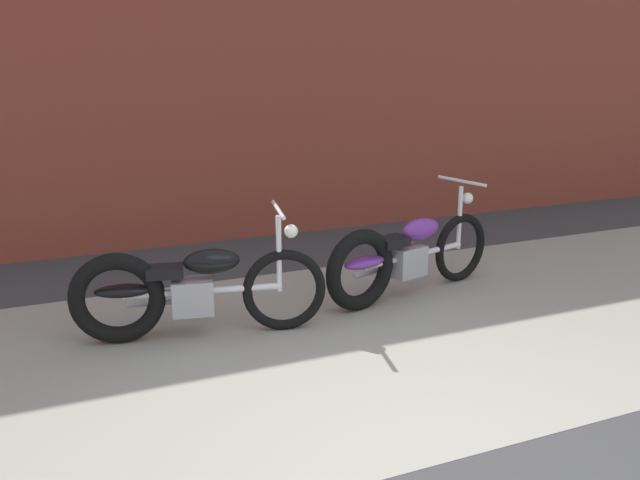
% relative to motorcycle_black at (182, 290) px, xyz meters
% --- Properties ---
extents(ground_plane, '(80.00, 80.00, 0.00)m').
position_rel_motorcycle_black_xyz_m(ground_plane, '(0.92, -2.27, -0.40)').
color(ground_plane, '#38383A').
extents(sidewalk_slab, '(36.00, 3.50, 0.01)m').
position_rel_motorcycle_black_xyz_m(sidewalk_slab, '(0.92, -0.52, -0.40)').
color(sidewalk_slab, gray).
rests_on(sidewalk_slab, ground).
extents(brick_building_wall, '(36.00, 0.50, 4.63)m').
position_rel_motorcycle_black_xyz_m(brick_building_wall, '(0.92, 2.93, 1.92)').
color(brick_building_wall, brown).
rests_on(brick_building_wall, ground).
extents(motorcycle_black, '(1.99, 0.70, 1.03)m').
position_rel_motorcycle_black_xyz_m(motorcycle_black, '(0.00, 0.00, 0.00)').
color(motorcycle_black, black).
rests_on(motorcycle_black, ground).
extents(motorcycle_purple, '(1.97, 0.75, 1.03)m').
position_rel_motorcycle_black_xyz_m(motorcycle_purple, '(2.03, 0.13, 0.00)').
color(motorcycle_purple, black).
rests_on(motorcycle_purple, ground).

